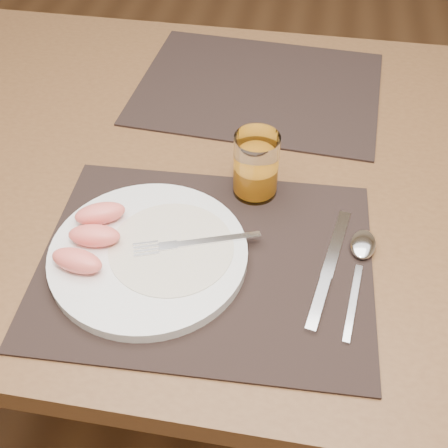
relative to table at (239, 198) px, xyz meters
The scene contains 11 objects.
ground 0.67m from the table, ahead, with size 5.00×5.00×0.00m, color brown.
table is the anchor object (origin of this frame).
placemat_near 0.24m from the table, 93.61° to the right, with size 0.45×0.35×0.00m, color black.
placemat_far 0.24m from the table, 89.54° to the left, with size 0.45×0.35×0.00m, color black.
plate 0.27m from the table, 111.73° to the right, with size 0.27×0.27×0.02m, color white.
plate_dressing 0.25m from the table, 105.65° to the right, with size 0.17×0.17×0.00m.
fork 0.24m from the table, 101.52° to the right, with size 0.17×0.07×0.00m.
knife 0.28m from the table, 56.35° to the right, with size 0.05×0.22×0.01m.
spoon 0.28m from the table, 41.89° to the right, with size 0.05×0.19×0.01m.
juice_glass 0.15m from the table, 64.76° to the right, with size 0.07×0.07×0.10m.
grapefruit_wedges 0.31m from the table, 126.49° to the right, with size 0.08×0.14×0.03m.
Camera 1 is at (0.09, -0.70, 1.34)m, focal length 45.00 mm.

